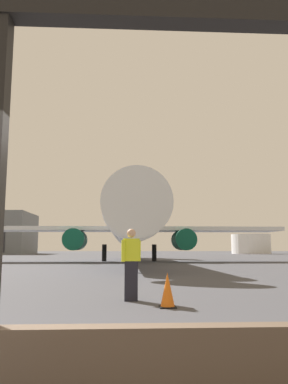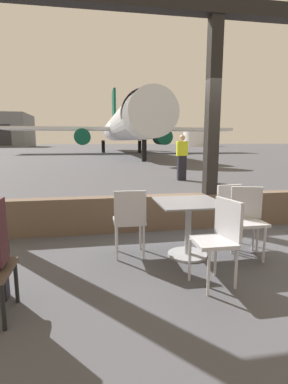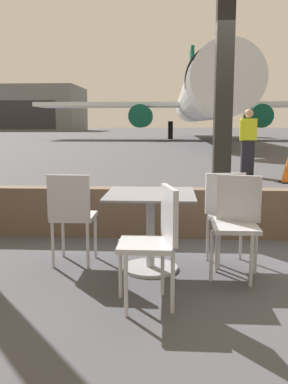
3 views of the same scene
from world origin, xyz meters
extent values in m
plane|color=#424247|center=(0.00, 40.00, 0.00)|extent=(220.00, 220.00, 0.00)
cube|color=black|center=(0.00, 0.00, 3.57)|extent=(7.49, 0.24, 0.24)
cylinder|color=silver|center=(1.78, 31.96, 3.31)|extent=(3.41, 32.21, 3.41)
cone|color=silver|center=(1.78, 14.56, 3.31)|extent=(3.24, 2.60, 3.24)
cylinder|color=black|center=(1.78, 16.46, 3.46)|extent=(3.48, 0.90, 3.48)
cube|color=silver|center=(-5.67, 32.93, 3.01)|extent=(13.20, 4.20, 0.36)
cube|color=silver|center=(9.24, 32.93, 3.01)|extent=(13.20, 4.20, 0.36)
cylinder|color=#0C4C38|center=(-3.12, 31.53, 2.01)|extent=(1.90, 3.20, 1.90)
cylinder|color=#0C4C38|center=(6.69, 31.53, 2.01)|extent=(1.90, 3.20, 1.90)
cube|color=#0C4C38|center=(1.78, 46.57, 7.41)|extent=(0.36, 4.40, 5.20)
cylinder|color=black|center=(1.78, 16.76, 0.80)|extent=(0.36, 0.36, 1.60)
cylinder|color=black|center=(-0.62, 33.93, 0.80)|extent=(0.44, 0.44, 1.60)
cylinder|color=black|center=(4.18, 33.93, 0.80)|extent=(0.44, 0.44, 1.60)
cube|color=black|center=(1.39, 6.10, 0.47)|extent=(0.32, 0.20, 0.95)
cube|color=yellow|center=(1.39, 6.10, 1.23)|extent=(0.40, 0.22, 0.55)
sphere|color=tan|center=(1.39, 6.10, 1.63)|extent=(0.22, 0.22, 0.22)
cylinder|color=yellow|center=(1.59, 6.23, 1.20)|extent=(0.09, 0.09, 0.52)
cylinder|color=yellow|center=(1.19, 5.96, 1.20)|extent=(0.09, 0.09, 0.52)
cone|color=orange|center=(2.16, 4.99, 0.37)|extent=(0.32, 0.32, 0.74)
cube|color=black|center=(2.16, 4.99, 0.01)|extent=(0.36, 0.36, 0.03)
cylinder|color=white|center=(28.86, 79.32, 2.10)|extent=(8.34, 8.34, 4.19)
camera|label=1|loc=(1.19, -3.49, 1.27)|focal=36.03mm
camera|label=2|loc=(-1.99, -4.73, 1.50)|focal=27.24mm
camera|label=3|loc=(-0.61, -5.09, 1.36)|focal=39.83mm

